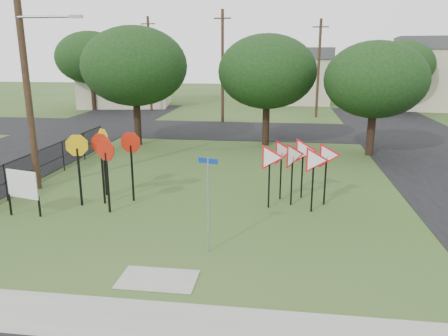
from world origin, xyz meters
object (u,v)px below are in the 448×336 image
(stop_sign_cluster, at_px, (104,152))
(info_board, at_px, (22,186))
(street_name_sign, at_px, (208,199))
(yield_sign_cluster, at_px, (298,158))

(stop_sign_cluster, bearing_deg, info_board, -144.43)
(street_name_sign, height_order, yield_sign_cluster, street_name_sign)
(street_name_sign, height_order, stop_sign_cluster, street_name_sign)
(info_board, bearing_deg, stop_sign_cluster, 35.57)
(yield_sign_cluster, bearing_deg, stop_sign_cluster, -173.06)
(street_name_sign, bearing_deg, stop_sign_cluster, 141.57)
(info_board, bearing_deg, street_name_sign, -15.67)
(stop_sign_cluster, xyz_separation_m, yield_sign_cluster, (7.26, 0.88, -0.20))
(stop_sign_cluster, relative_size, yield_sign_cluster, 0.87)
(stop_sign_cluster, distance_m, info_board, 3.07)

